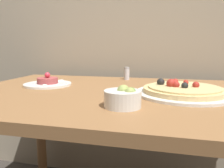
% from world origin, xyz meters
% --- Properties ---
extents(dining_table, '(1.41, 0.86, 0.73)m').
position_xyz_m(dining_table, '(0.00, 0.43, 0.64)').
color(dining_table, olive).
rests_on(dining_table, ground_plane).
extents(pizza_plate, '(0.37, 0.37, 0.06)m').
position_xyz_m(pizza_plate, '(0.22, 0.43, 0.75)').
color(pizza_plate, white).
rests_on(pizza_plate, dining_table).
extents(tartare_plate, '(0.23, 0.23, 0.06)m').
position_xyz_m(tartare_plate, '(-0.40, 0.50, 0.74)').
color(tartare_plate, white).
rests_on(tartare_plate, dining_table).
extents(small_bowl, '(0.12, 0.12, 0.07)m').
position_xyz_m(small_bowl, '(0.03, 0.20, 0.76)').
color(small_bowl, white).
rests_on(small_bowl, dining_table).
extents(salt_shaker, '(0.03, 0.03, 0.07)m').
position_xyz_m(salt_shaker, '(-0.06, 0.77, 0.77)').
color(salt_shaker, silver).
rests_on(salt_shaker, dining_table).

